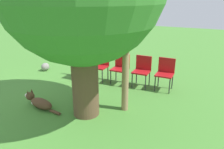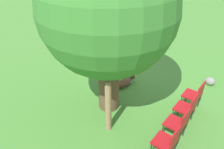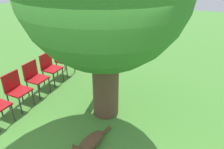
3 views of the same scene
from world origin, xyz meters
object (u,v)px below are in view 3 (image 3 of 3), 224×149
Objects in this scene: red_chair_1 at (16,88)px; red_chair_2 at (35,76)px; dog at (88,144)px; red_chair_4 at (63,58)px; fence_post at (99,68)px; red_chair_3 at (50,66)px.

red_chair_1 is 1.00× the size of red_chair_2.
red_chair_1 is 0.63m from red_chair_2.
dog is at bearing -11.82° from red_chair_1.
red_chair_4 is (-0.13, 1.87, 0.00)m from red_chair_1.
red_chair_4 is at bearing 160.35° from fence_post.
red_chair_2 is (-2.16, 1.08, 0.37)m from dog.
red_chair_2 is at bearing -107.61° from dog.
red_chair_3 is 1.00× the size of red_chair_4.
fence_post is 1.62× the size of red_chair_4.
red_chair_3 is (-2.20, 1.71, 0.37)m from dog.
fence_post is (-0.73, 1.79, 0.57)m from dog.
dog is at bearing -67.71° from fence_post.
red_chair_4 is (-1.51, 0.54, -0.20)m from fence_post.
red_chair_4 is (-0.04, 0.62, 0.00)m from red_chair_3.
red_chair_1 is 1.88m from red_chair_4.
red_chair_2 and red_chair_4 have the same top height.
red_chair_1 is 1.00× the size of red_chair_3.
red_chair_1 is at bearing -136.00° from fence_post.
red_chair_4 is at bearing 94.41° from red_chair_2.
red_chair_2 is (-0.04, 0.62, 0.00)m from red_chair_1.
red_chair_2 is 0.63m from red_chair_3.
fence_post reaches higher than red_chair_1.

